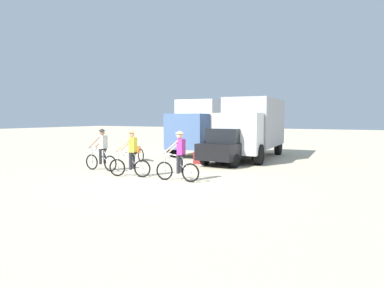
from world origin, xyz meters
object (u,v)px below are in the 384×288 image
(bicycle_spare, at_px, (137,153))
(cyclist_orange_shirt, at_px, (102,151))
(box_truck_grey_hauler, at_px, (253,125))
(cyclist_cowboy_hat, at_px, (131,155))
(supply_crate, at_px, (200,158))
(sedan_parked, at_px, (231,146))
(box_truck_white_box, at_px, (206,124))
(cyclist_near_camera, at_px, (179,158))

(bicycle_spare, bearing_deg, cyclist_orange_shirt, -77.47)
(box_truck_grey_hauler, xyz_separation_m, cyclist_orange_shirt, (-4.20, -7.61, -1.03))
(cyclist_cowboy_hat, bearing_deg, supply_crate, 82.64)
(sedan_parked, height_order, cyclist_cowboy_hat, cyclist_cowboy_hat)
(box_truck_white_box, relative_size, sedan_parked, 1.61)
(box_truck_white_box, relative_size, supply_crate, 10.94)
(cyclist_cowboy_hat, xyz_separation_m, cyclist_near_camera, (2.08, 0.10, 0.00))
(cyclist_orange_shirt, bearing_deg, box_truck_white_box, 85.24)
(cyclist_cowboy_hat, bearing_deg, box_truck_white_box, 98.31)
(box_truck_grey_hauler, distance_m, supply_crate, 4.20)
(sedan_parked, height_order, cyclist_orange_shirt, cyclist_orange_shirt)
(cyclist_near_camera, bearing_deg, sedan_parked, 91.53)
(box_truck_grey_hauler, xyz_separation_m, sedan_parked, (-0.20, -2.80, -0.99))
(cyclist_cowboy_hat, relative_size, supply_crate, 2.88)
(box_truck_grey_hauler, relative_size, cyclist_cowboy_hat, 3.78)
(cyclist_orange_shirt, height_order, cyclist_cowboy_hat, same)
(cyclist_near_camera, bearing_deg, bicycle_spare, 141.50)
(bicycle_spare, xyz_separation_m, supply_crate, (3.43, 0.66, -0.11))
(cyclist_orange_shirt, bearing_deg, cyclist_cowboy_hat, -16.58)
(sedan_parked, bearing_deg, supply_crate, -149.79)
(box_truck_white_box, distance_m, supply_crate, 5.25)
(sedan_parked, height_order, bicycle_spare, sedan_parked)
(cyclist_cowboy_hat, xyz_separation_m, bicycle_spare, (-2.82, 4.00, -0.45))
(cyclist_cowboy_hat, bearing_deg, cyclist_orange_shirt, 163.42)
(sedan_parked, relative_size, cyclist_near_camera, 2.36)
(box_truck_grey_hauler, height_order, bicycle_spare, box_truck_grey_hauler)
(box_truck_grey_hauler, xyz_separation_m, cyclist_near_camera, (-0.05, -8.13, -1.03))
(box_truck_white_box, height_order, sedan_parked, box_truck_white_box)
(sedan_parked, bearing_deg, box_truck_white_box, 130.66)
(box_truck_white_box, distance_m, bicycle_spare, 5.66)
(cyclist_orange_shirt, xyz_separation_m, cyclist_cowboy_hat, (2.07, -0.62, 0.00))
(box_truck_grey_hauler, bearing_deg, sedan_parked, -94.01)
(box_truck_white_box, bearing_deg, box_truck_grey_hauler, -16.47)
(box_truck_grey_hauler, distance_m, bicycle_spare, 6.68)
(cyclist_cowboy_hat, bearing_deg, bicycle_spare, 125.23)
(box_truck_white_box, height_order, box_truck_grey_hauler, same)
(cyclist_orange_shirt, bearing_deg, cyclist_near_camera, -7.09)
(box_truck_white_box, distance_m, box_truck_grey_hauler, 3.63)
(box_truck_white_box, relative_size, box_truck_grey_hauler, 1.00)
(box_truck_white_box, xyz_separation_m, sedan_parked, (3.29, -3.83, -0.99))
(cyclist_near_camera, xyz_separation_m, supply_crate, (-1.47, 4.56, -0.56))
(box_truck_white_box, bearing_deg, bicycle_spare, -105.62)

